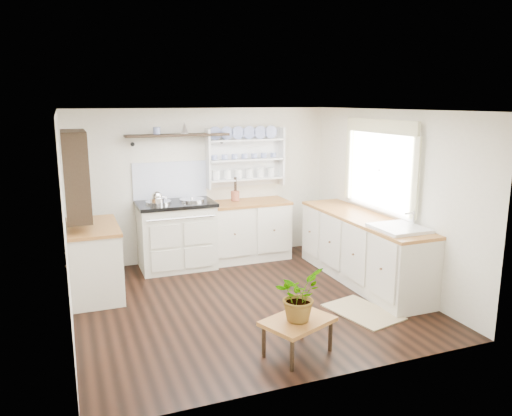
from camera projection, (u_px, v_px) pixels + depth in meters
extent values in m
cube|color=black|center=(246.00, 301.00, 6.12)|extent=(4.00, 3.80, 0.01)
cube|color=beige|center=(203.00, 185.00, 7.61)|extent=(4.00, 0.02, 2.30)
cube|color=beige|center=(388.00, 198.00, 6.58)|extent=(0.02, 3.80, 2.30)
cube|color=beige|center=(65.00, 224.00, 5.17)|extent=(0.02, 3.80, 2.30)
cube|color=white|center=(246.00, 110.00, 5.63)|extent=(4.00, 3.80, 0.01)
cube|color=white|center=(380.00, 170.00, 6.63)|extent=(0.04, 1.40, 1.00)
cube|color=white|center=(379.00, 170.00, 6.62)|extent=(0.02, 1.50, 1.10)
cube|color=#F2EFC2|center=(380.00, 126.00, 6.50)|extent=(0.04, 1.55, 0.18)
cube|color=beige|center=(177.00, 237.00, 7.27)|extent=(1.06, 0.69, 0.93)
cube|color=black|center=(175.00, 204.00, 7.17)|extent=(1.10, 0.73, 0.05)
cylinder|color=silver|center=(158.00, 202.00, 7.07)|extent=(0.36, 0.36, 0.03)
cylinder|color=silver|center=(192.00, 200.00, 7.25)|extent=(0.36, 0.36, 0.03)
cylinder|color=silver|center=(182.00, 218.00, 6.85)|extent=(0.95, 0.02, 0.02)
cube|color=beige|center=(247.00, 231.00, 7.70)|extent=(1.25, 0.60, 0.88)
cube|color=brown|center=(247.00, 203.00, 7.60)|extent=(1.27, 0.63, 0.04)
cube|color=beige|center=(362.00, 250.00, 6.72)|extent=(0.60, 2.40, 0.88)
cube|color=brown|center=(364.00, 218.00, 6.62)|extent=(0.62, 2.43, 0.04)
cube|color=white|center=(398.00, 238.00, 5.96)|extent=(0.55, 0.60, 0.28)
cylinder|color=silver|center=(413.00, 220.00, 5.99)|extent=(0.02, 0.02, 0.22)
cube|color=beige|center=(94.00, 261.00, 6.25)|extent=(0.60, 1.10, 0.88)
cube|color=brown|center=(92.00, 227.00, 6.15)|extent=(0.62, 1.13, 0.04)
cube|color=white|center=(244.00, 157.00, 7.74)|extent=(1.20, 0.03, 0.90)
cube|color=white|center=(246.00, 158.00, 7.65)|extent=(1.20, 0.22, 0.02)
cylinder|color=navy|center=(245.00, 140.00, 7.61)|extent=(0.20, 0.02, 0.20)
cube|color=black|center=(178.00, 135.00, 7.19)|extent=(1.50, 0.24, 0.04)
cone|color=black|center=(132.00, 144.00, 7.04)|extent=(0.06, 0.20, 0.06)
cone|color=black|center=(220.00, 141.00, 7.50)|extent=(0.06, 0.20, 0.06)
cube|color=black|center=(76.00, 174.00, 5.96)|extent=(0.28, 0.80, 1.05)
cylinder|color=#9B5138|center=(235.00, 196.00, 7.60)|extent=(0.13, 0.13, 0.15)
cube|color=brown|center=(298.00, 321.00, 4.78)|extent=(0.78, 0.68, 0.04)
cylinder|color=black|center=(292.00, 355.00, 4.50)|extent=(0.04, 0.04, 0.31)
cylinder|color=black|center=(264.00, 341.00, 4.76)|extent=(0.04, 0.04, 0.31)
cylinder|color=black|center=(330.00, 336.00, 4.87)|extent=(0.04, 0.04, 0.31)
cylinder|color=black|center=(302.00, 324.00, 5.13)|extent=(0.04, 0.04, 0.31)
imported|color=#3F7233|center=(298.00, 295.00, 4.72)|extent=(0.59, 0.58, 0.50)
cube|color=#917354|center=(363.00, 312.00, 5.78)|extent=(0.73, 0.95, 0.02)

